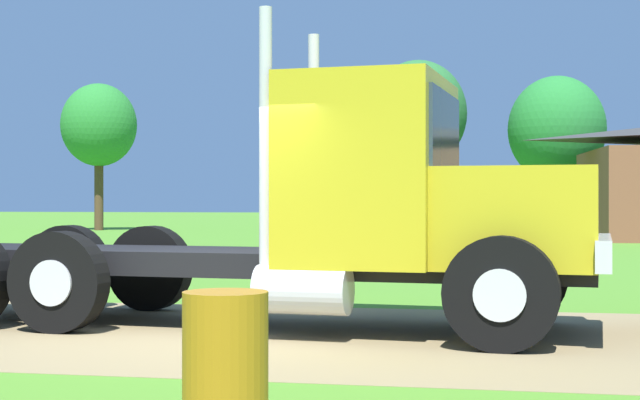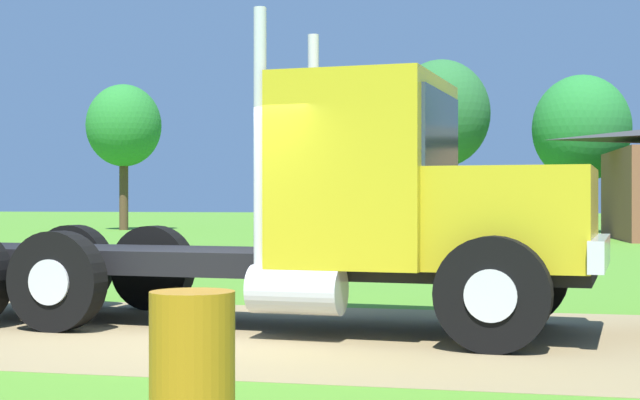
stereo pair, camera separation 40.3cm
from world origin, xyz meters
name	(u,v)px [view 1 (the left image)]	position (x,y,z in m)	size (l,w,h in m)	color
ground_plane	(216,333)	(0.00, 0.00, 0.00)	(200.00, 200.00, 0.00)	#4F8A28
dirt_track	(216,333)	(0.00, 0.00, 0.00)	(120.00, 5.49, 0.01)	#927D55
truck_foreground_white	(350,215)	(1.44, 0.52, 1.33)	(8.37, 3.28, 3.58)	black
steel_barrel	(225,367)	(1.49, -4.70, 0.47)	(0.53, 0.53, 0.93)	#B27214
tree_left	(99,126)	(-16.41, 34.16, 5.14)	(3.70, 3.70, 7.22)	#513823
tree_mid	(418,114)	(-0.68, 33.53, 5.38)	(4.44, 4.44, 7.85)	#513823
tree_right	(557,129)	(5.52, 34.57, 4.68)	(4.38, 4.38, 7.12)	#513823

